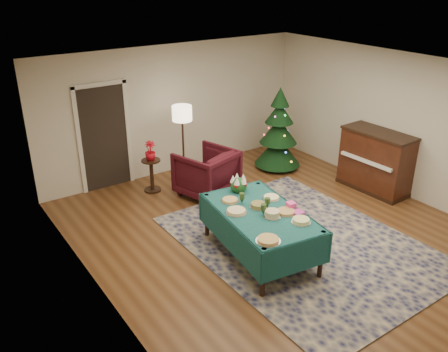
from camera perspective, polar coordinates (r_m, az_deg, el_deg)
room_shell at (r=7.40m, az=7.48°, el=1.82°), size 7.00×7.00×7.00m
doorway at (r=9.54m, az=-14.23°, el=4.78°), size 1.08×0.04×2.16m
rug at (r=7.83m, az=9.26°, el=-7.99°), size 3.22×4.22×0.02m
buffet_table at (r=7.16m, az=4.39°, el=-5.37°), size 1.41×2.10×0.76m
platter_0 at (r=6.37m, az=5.33°, el=-7.67°), size 0.34×0.34×0.05m
platter_1 at (r=6.86m, az=9.25°, el=-5.34°), size 0.28×0.28×0.06m
platter_2 at (r=6.94m, az=5.83°, el=-4.56°), size 0.25×0.25×0.10m
platter_3 at (r=7.09m, az=7.44°, el=-4.29°), size 0.31×0.31×0.04m
platter_4 at (r=7.03m, az=1.49°, el=-4.27°), size 0.32×0.32×0.05m
platter_5 at (r=7.19m, az=4.15°, el=-3.56°), size 0.27×0.27×0.07m
platter_6 at (r=7.48m, az=5.72°, el=-2.59°), size 0.28×0.28×0.04m
platter_7 at (r=7.36m, az=0.73°, el=-2.94°), size 0.28×0.28×0.04m
goblet_0 at (r=7.27m, az=2.17°, el=-2.67°), size 0.08×0.08×0.18m
goblet_1 at (r=7.14m, az=5.24°, el=-3.26°), size 0.08×0.08×0.18m
goblet_2 at (r=6.96m, az=4.76°, el=-4.02°), size 0.08×0.08×0.18m
napkin_stack at (r=7.09m, az=8.89°, el=-4.38°), size 0.17×0.17×0.04m
gift_box at (r=7.21m, az=8.05°, el=-3.53°), size 0.14×0.14×0.10m
centerpiece at (r=7.64m, az=1.78°, el=-0.94°), size 0.27×0.28×0.32m
armchair at (r=9.12m, az=-2.12°, el=0.66°), size 1.20×1.16×1.01m
floor_lamp at (r=9.40m, az=-5.06°, el=6.96°), size 0.39×0.39×1.62m
side_table at (r=9.45m, az=-8.68°, el=0.02°), size 0.37×0.37×0.66m
potted_plant at (r=9.28m, az=-8.85°, el=2.54°), size 0.21×0.38×0.21m
christmas_tree at (r=10.34m, az=6.58°, el=5.20°), size 1.18×1.18×1.81m
piano at (r=9.76m, az=17.77°, el=1.64°), size 0.71×1.42×1.21m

